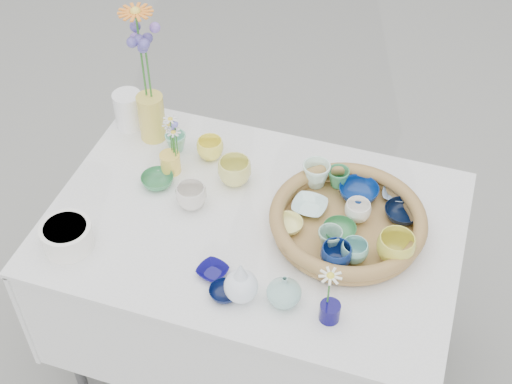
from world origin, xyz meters
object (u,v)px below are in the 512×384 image
(bud_vase_seafoam, at_px, (284,290))
(tall_vase_yellow, at_px, (152,117))
(wicker_tray, at_px, (348,222))
(display_table, at_px, (254,357))

(bud_vase_seafoam, xyz_separation_m, tall_vase_yellow, (-0.63, 0.54, 0.03))
(wicker_tray, xyz_separation_m, bud_vase_seafoam, (-0.11, -0.32, 0.01))
(wicker_tray, height_order, bud_vase_seafoam, bud_vase_seafoam)
(wicker_tray, relative_size, tall_vase_yellow, 2.78)
(wicker_tray, xyz_separation_m, tall_vase_yellow, (-0.74, 0.22, 0.05))
(wicker_tray, distance_m, bud_vase_seafoam, 0.33)
(tall_vase_yellow, bearing_deg, bud_vase_seafoam, -40.41)
(display_table, bearing_deg, bud_vase_seafoam, -56.61)
(bud_vase_seafoam, distance_m, tall_vase_yellow, 0.83)
(tall_vase_yellow, bearing_deg, display_table, -30.83)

